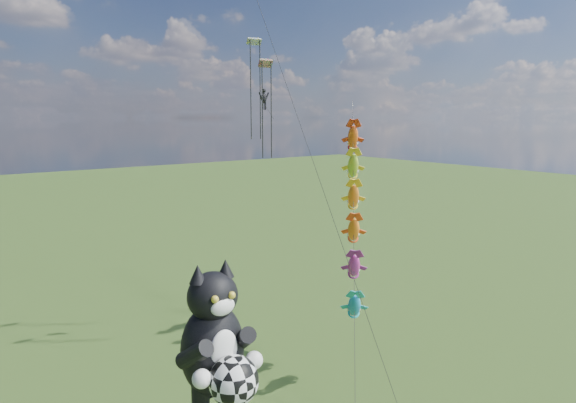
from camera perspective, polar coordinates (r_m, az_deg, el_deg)
cat_kite_rig at (r=17.61m, az=-8.42°, el=-16.48°), size 2.66×4.25×11.79m
fish_windsock_rig at (r=33.61m, az=7.78°, el=-1.39°), size 10.90×11.83×18.02m
parafoil_rig at (r=35.68m, az=-2.57°, el=12.23°), size 2.43×17.49×25.98m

